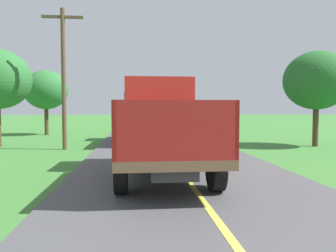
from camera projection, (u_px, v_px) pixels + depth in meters
The scene contains 5 objects.
banana_truck_near at pixel (161, 124), 9.54m from camera, with size 2.38×5.82×2.80m.
banana_truck_far at pixel (142, 116), 18.67m from camera, with size 2.38×5.82×2.80m.
utility_pole_roadside at pixel (64, 74), 15.02m from camera, with size 1.87×0.20×6.53m.
roadside_tree_near_left at pixel (46, 90), 23.39m from camera, with size 3.11×3.11×4.67m.
roadside_tree_mid_right at pixel (317, 81), 16.31m from camera, with size 3.27×3.27×4.81m.
Camera 1 is at (-1.33, 0.80, 1.93)m, focal length 34.64 mm.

